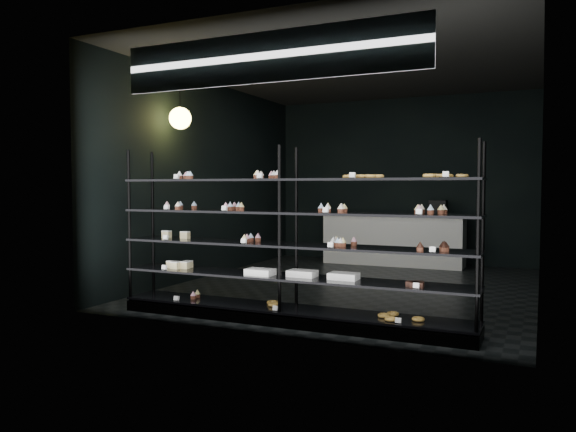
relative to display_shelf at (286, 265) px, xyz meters
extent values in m
cube|color=black|center=(-0.01, 2.45, -0.62)|extent=(5.00, 6.00, 0.01)
cube|color=black|center=(-0.01, 2.45, 2.57)|extent=(5.00, 6.00, 0.01)
cube|color=black|center=(-0.01, 5.45, 0.97)|extent=(5.00, 0.01, 3.20)
cube|color=black|center=(-0.01, -0.55, 0.97)|extent=(5.00, 0.01, 3.20)
cube|color=black|center=(-2.51, 2.45, 0.97)|extent=(0.01, 6.00, 3.20)
cube|color=black|center=(2.49, 2.45, 0.97)|extent=(0.01, 6.00, 3.20)
cube|color=black|center=(0.02, 0.00, -0.57)|extent=(4.00, 0.50, 0.12)
cylinder|color=black|center=(-1.95, -0.22, 0.36)|extent=(0.04, 0.04, 1.85)
cylinder|color=black|center=(-1.95, 0.22, 0.36)|extent=(0.04, 0.04, 1.85)
cylinder|color=black|center=(0.02, -0.22, 0.36)|extent=(0.04, 0.04, 1.85)
cylinder|color=black|center=(0.02, 0.22, 0.36)|extent=(0.04, 0.04, 1.85)
cylinder|color=black|center=(1.99, -0.22, 0.36)|extent=(0.04, 0.04, 1.85)
cylinder|color=black|center=(1.99, 0.22, 0.36)|extent=(0.04, 0.04, 1.85)
cube|color=black|center=(0.02, 0.00, -0.48)|extent=(4.00, 0.50, 0.03)
cube|color=black|center=(0.02, 0.00, -0.13)|extent=(4.00, 0.50, 0.02)
cube|color=black|center=(0.02, 0.00, 0.22)|extent=(4.00, 0.50, 0.02)
cube|color=black|center=(0.02, 0.00, 0.57)|extent=(4.00, 0.50, 0.02)
cube|color=black|center=(0.02, 0.00, 0.92)|extent=(4.00, 0.50, 0.02)
cube|color=white|center=(-1.32, -0.18, 0.96)|extent=(0.06, 0.04, 0.06)
cube|color=white|center=(-0.26, -0.18, 0.96)|extent=(0.06, 0.04, 0.06)
cube|color=white|center=(0.84, -0.18, 0.96)|extent=(0.05, 0.04, 0.06)
cube|color=white|center=(1.67, -0.18, 0.96)|extent=(0.06, 0.04, 0.06)
cube|color=white|center=(-1.43, -0.18, 0.61)|extent=(0.06, 0.04, 0.06)
cube|color=white|center=(-0.62, -0.18, 0.61)|extent=(0.05, 0.04, 0.06)
cube|color=white|center=(0.56, -0.18, 0.61)|extent=(0.05, 0.04, 0.06)
cube|color=white|center=(1.50, -0.18, 0.61)|extent=(0.06, 0.04, 0.06)
cube|color=white|center=(-1.44, -0.18, 0.26)|extent=(0.06, 0.04, 0.06)
cube|color=white|center=(-0.44, -0.18, 0.26)|extent=(0.06, 0.04, 0.06)
cube|color=white|center=(0.55, -0.18, 0.26)|extent=(0.05, 0.04, 0.06)
cube|color=white|center=(1.57, -0.18, 0.26)|extent=(0.06, 0.04, 0.06)
cube|color=white|center=(-1.44, -0.18, -0.09)|extent=(0.06, 0.04, 0.06)
cube|color=white|center=(1.44, -0.18, -0.09)|extent=(0.06, 0.04, 0.06)
cube|color=white|center=(-1.28, -0.18, -0.44)|extent=(0.06, 0.04, 0.06)
cube|color=white|center=(-0.04, -0.18, -0.44)|extent=(0.05, 0.04, 0.06)
cube|color=white|center=(1.29, -0.18, -0.44)|extent=(0.06, 0.04, 0.06)
cube|color=#0E0E46|center=(-0.01, -0.47, 2.12)|extent=(3.20, 0.04, 0.45)
cube|color=white|center=(-0.01, -0.49, 2.12)|extent=(3.30, 0.02, 0.50)
cylinder|color=black|center=(-2.21, 1.20, 2.26)|extent=(0.01, 0.01, 0.58)
sphere|color=#EDC852|center=(-2.21, 1.20, 1.82)|extent=(0.31, 0.31, 0.31)
cube|color=white|center=(-0.04, 4.95, -0.17)|extent=(2.60, 0.60, 0.92)
cube|color=black|center=(-0.04, 4.95, 0.32)|extent=(2.70, 0.65, 0.06)
cube|color=black|center=(0.79, 4.95, 0.48)|extent=(0.30, 0.30, 0.25)
camera|label=1|loc=(2.51, -5.48, 0.85)|focal=35.00mm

